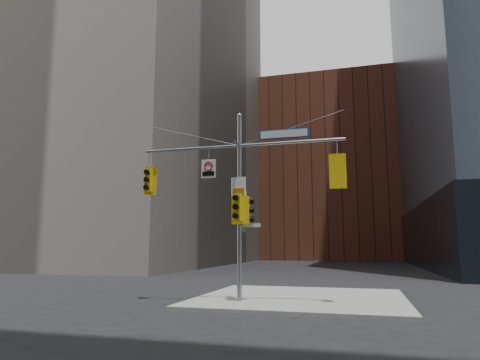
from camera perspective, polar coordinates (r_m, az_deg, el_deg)
The scene contains 13 objects.
ground at distance 14.43m, azimuth -2.33°, elevation -17.38°, with size 160.00×160.00×0.00m, color black.
sidewalk_corner at distance 17.85m, azimuth 8.17°, elevation -15.37°, with size 8.00×8.00×0.15m, color gray.
brick_midrise at distance 72.67m, azimuth 12.01°, elevation 0.88°, with size 26.00×20.00×28.00m, color brown.
signal_assembly at distance 16.32m, azimuth -0.08°, elevation -0.81°, with size 8.00×0.80×7.30m.
traffic_light_west_arm at distance 17.82m, azimuth -12.10°, elevation -0.04°, with size 0.55×0.43×1.16m.
traffic_light_east_arm at distance 15.79m, azimuth 12.92°, elevation 1.08°, with size 0.60×0.47×1.26m.
traffic_light_pole_side at distance 16.14m, azimuth 1.04°, elevation -4.06°, with size 0.41×0.35×1.03m.
traffic_light_pole_front at distance 15.97m, azimuth -0.34°, elevation -3.66°, with size 0.59×0.49×1.24m.
street_sign_blade at distance 16.33m, azimuth 5.86°, elevation 6.16°, with size 1.90×0.08×0.37m.
regulatory_sign_arm at distance 16.80m, azimuth -4.22°, elevation 1.60°, with size 0.59×0.07×0.74m.
regulatory_sign_pole at distance 16.20m, azimuth -0.19°, elevation -1.02°, with size 0.59×0.09×0.77m.
street_blade_ew at distance 16.07m, azimuth 1.48°, elevation -6.04°, with size 0.74×0.09×0.15m.
street_blade_ns at distance 16.62m, azimuth 0.35°, elevation -6.70°, with size 0.09×0.68×0.14m.
Camera 1 is at (4.39, -13.57, 2.18)m, focal length 32.00 mm.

